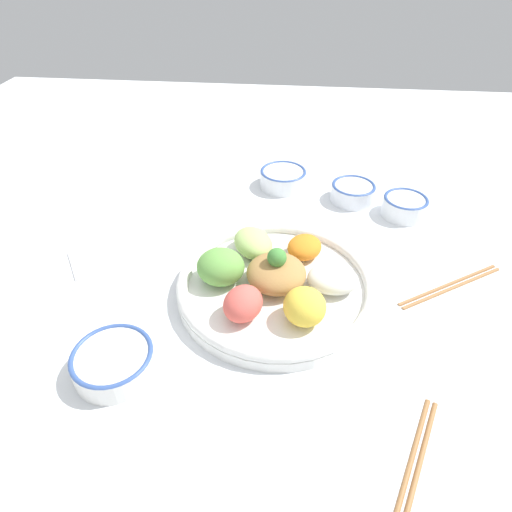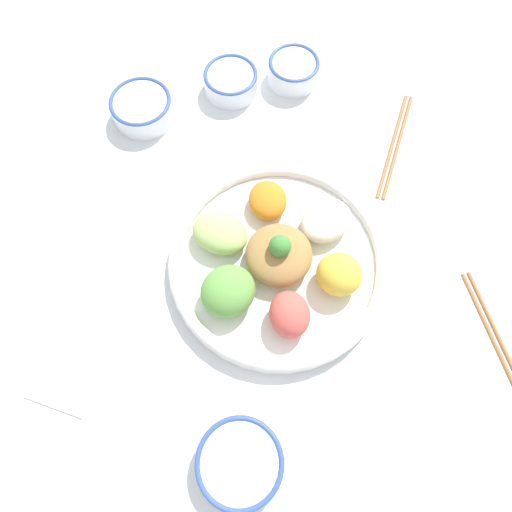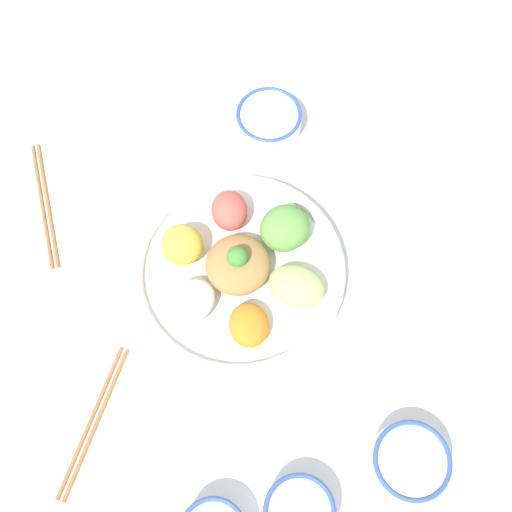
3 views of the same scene
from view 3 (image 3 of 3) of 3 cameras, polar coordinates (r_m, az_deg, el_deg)
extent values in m
plane|color=white|center=(0.99, -2.68, -2.54)|extent=(2.40, 2.40, 0.00)
cylinder|color=white|center=(0.98, -1.60, -1.65)|extent=(0.35, 0.35, 0.02)
torus|color=white|center=(0.97, -1.62, -1.34)|extent=(0.35, 0.35, 0.02)
ellipsoid|color=orange|center=(0.92, -0.69, -6.59)|extent=(0.09, 0.09, 0.04)
ellipsoid|color=#B7DB7A|center=(0.94, 3.89, -2.88)|extent=(0.10, 0.11, 0.05)
ellipsoid|color=#6BAD4C|center=(0.97, 2.80, 2.64)|extent=(0.08, 0.08, 0.06)
ellipsoid|color=#E55B51|center=(0.98, -2.55, 4.35)|extent=(0.09, 0.09, 0.06)
ellipsoid|color=yellow|center=(0.96, -7.07, 1.08)|extent=(0.09, 0.09, 0.06)
ellipsoid|color=white|center=(0.94, -6.28, -4.55)|extent=(0.09, 0.07, 0.04)
ellipsoid|color=#AD7F47|center=(0.95, -1.66, -0.92)|extent=(0.10, 0.10, 0.05)
sphere|color=#478E3D|center=(0.91, -1.71, -0.13)|extent=(0.03, 0.03, 0.03)
cylinder|color=white|center=(0.91, 4.10, -23.09)|extent=(0.10, 0.10, 0.04)
torus|color=#38569E|center=(0.89, 4.19, -23.11)|extent=(0.10, 0.10, 0.01)
cylinder|color=#DBB251|center=(0.89, 4.18, -23.10)|extent=(0.08, 0.08, 0.00)
cylinder|color=white|center=(0.94, 14.38, -18.41)|extent=(0.11, 0.11, 0.04)
torus|color=#38569E|center=(0.92, 14.67, -18.32)|extent=(0.11, 0.11, 0.01)
cylinder|color=#DBB251|center=(0.92, 14.63, -18.34)|extent=(0.09, 0.09, 0.00)
cylinder|color=white|center=(1.11, 1.24, 12.80)|extent=(0.12, 0.12, 0.04)
torus|color=#38569E|center=(1.09, 1.26, 13.32)|extent=(0.12, 0.12, 0.01)
cylinder|color=#5B3319|center=(1.10, 1.26, 13.24)|extent=(0.10, 0.10, 0.00)
cylinder|color=#9E6B3D|center=(0.96, -14.94, -15.05)|extent=(0.20, 0.13, 0.01)
cylinder|color=#9E6B3D|center=(0.96, -15.49, -14.82)|extent=(0.20, 0.13, 0.01)
cylinder|color=#9E6B3D|center=(1.10, -19.74, 4.65)|extent=(0.10, 0.23, 0.01)
cylinder|color=#9E6B3D|center=(1.10, -19.24, 4.79)|extent=(0.10, 0.23, 0.01)
cube|color=silver|center=(1.12, 15.39, 8.95)|extent=(0.06, 0.08, 0.01)
ellipsoid|color=silver|center=(1.12, 12.25, 9.90)|extent=(0.05, 0.05, 0.01)
camera|label=1|loc=(0.95, -31.45, 35.74)|focal=30.00mm
camera|label=2|loc=(0.64, 0.31, 42.85)|focal=30.00mm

